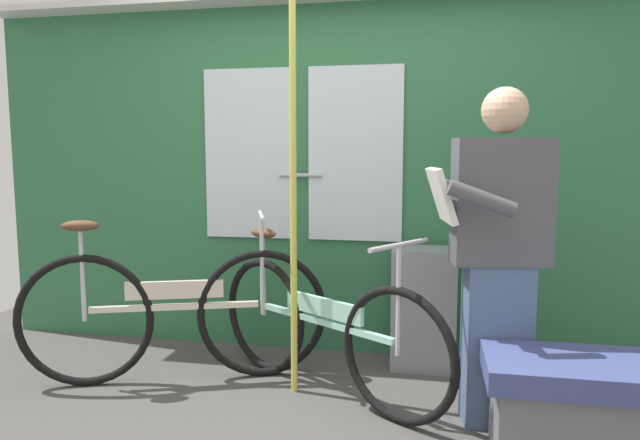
{
  "coord_description": "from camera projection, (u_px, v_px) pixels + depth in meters",
  "views": [
    {
      "loc": [
        0.63,
        -2.35,
        1.3
      ],
      "look_at": [
        0.04,
        0.67,
        0.94
      ],
      "focal_mm": 32.0,
      "sensor_mm": 36.0,
      "label": 1
    }
  ],
  "objects": [
    {
      "name": "bench_seat_corner",
      "position": [
        568.0,
        407.0,
        2.4
      ],
      "size": [
        0.7,
        0.44,
        0.45
      ],
      "color": "#3D477F",
      "rests_on": "ground_plane"
    },
    {
      "name": "handrail_pole",
      "position": [
        293.0,
        188.0,
        3.01
      ],
      "size": [
        0.04,
        0.04,
        2.24
      ],
      "primitive_type": "cylinder",
      "color": "#C6C14C",
      "rests_on": "ground_plane"
    },
    {
      "name": "train_door_wall",
      "position": [
        332.0,
        171.0,
        3.69
      ],
      "size": [
        4.67,
        0.28,
        2.28
      ],
      "color": "#2D6B42",
      "rests_on": "ground_plane"
    },
    {
      "name": "bicycle_leaning_behind",
      "position": [
        322.0,
        328.0,
        3.08
      ],
      "size": [
        1.42,
        0.95,
        0.89
      ],
      "rotation": [
        0.0,
        0.0,
        -0.58
      ],
      "color": "black",
      "rests_on": "ground_plane"
    },
    {
      "name": "trash_bin_by_wall",
      "position": [
        424.0,
        308.0,
        3.46
      ],
      "size": [
        0.38,
        0.28,
        0.74
      ],
      "primitive_type": "cube",
      "color": "gray",
      "rests_on": "ground_plane"
    },
    {
      "name": "bicycle_near_door",
      "position": [
        174.0,
        313.0,
        3.24
      ],
      "size": [
        1.65,
        0.69,
        0.96
      ],
      "rotation": [
        0.0,
        0.0,
        0.34
      ],
      "color": "black",
      "rests_on": "ground_plane"
    },
    {
      "name": "passenger_reading_newspaper",
      "position": [
        497.0,
        251.0,
        2.68
      ],
      "size": [
        0.59,
        0.51,
        1.6
      ],
      "rotation": [
        0.0,
        0.0,
        3.29
      ],
      "color": "slate",
      "rests_on": "ground_plane"
    }
  ]
}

